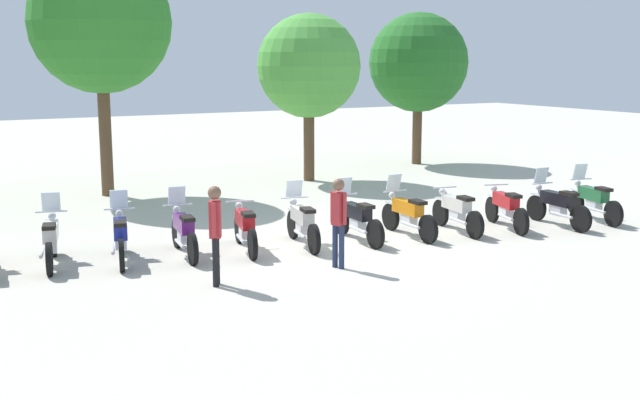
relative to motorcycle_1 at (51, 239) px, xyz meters
The scene contains 17 objects.
ground_plane 5.86m from the motorcycle_1, 10.96° to the right, with size 80.00×80.00×0.00m, color #BCB7A8.
motorcycle_1 is the anchor object (origin of this frame).
motorcycle_2 1.33m from the motorcycle_1, 16.63° to the right, with size 0.80×2.15×1.37m.
motorcycle_3 2.60m from the motorcycle_1, 11.94° to the right, with size 0.66×2.18×1.37m.
motorcycle_4 3.90m from the motorcycle_1, 11.44° to the right, with size 0.78×2.16×0.99m.
motorcycle_5 5.19m from the motorcycle_1, 10.59° to the right, with size 0.73×2.17×1.37m.
motorcycle_6 6.47m from the motorcycle_1, 10.26° to the right, with size 0.62×2.19×1.37m.
motorcycle_7 7.75m from the motorcycle_1, ahead, with size 0.62×2.19×1.37m.
motorcycle_8 9.04m from the motorcycle_1, ahead, with size 0.67×2.18×0.99m.
motorcycle_9 10.34m from the motorcycle_1, ahead, with size 0.84×2.13×0.99m.
motorcycle_10 11.66m from the motorcycle_1, 10.55° to the right, with size 0.62×2.19×1.37m.
motorcycle_11 12.92m from the motorcycle_1, ahead, with size 0.76×2.16×1.37m.
person_0 3.77m from the motorcycle_1, 51.68° to the right, with size 0.32×0.39×1.82m.
person_1 5.69m from the motorcycle_1, 31.31° to the right, with size 0.29×0.41×1.76m.
tree_1 9.25m from the motorcycle_1, 68.12° to the left, with size 4.08×4.08×7.08m.
tree_2 12.40m from the motorcycle_1, 36.63° to the left, with size 3.38×3.38×5.46m.
tree_3 17.89m from the motorcycle_1, 30.14° to the left, with size 3.73×3.73×5.72m.
Camera 1 is at (-8.48, -14.82, 4.06)m, focal length 44.63 mm.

